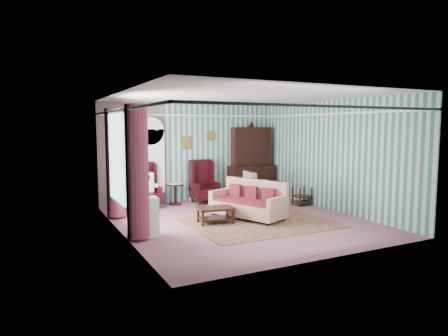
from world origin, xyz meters
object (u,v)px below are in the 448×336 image
seated_woman (145,187)px  floral_armchair (240,191)px  bookcase (150,166)px  round_side_table (175,194)px  nest_table (302,196)px  coffee_table (216,215)px  plant_stand (144,217)px  sofa (248,196)px  dresser_hutch (252,160)px  wingback_right (205,182)px  wingback_left (145,186)px

seated_woman → floral_armchair: size_ratio=1.31×
bookcase → round_side_table: size_ratio=3.73×
round_side_table → seated_woman: bearing=-170.5°
seated_woman → nest_table: (4.07, -1.55, -0.32)m
nest_table → coffee_table: (-3.09, -0.83, -0.08)m
round_side_table → plant_stand: size_ratio=0.75×
seated_woman → sofa: 2.94m
dresser_hutch → plant_stand: size_ratio=2.95×
wingback_right → coffee_table: (-0.77, -2.38, -0.44)m
round_side_table → nest_table: (3.17, -1.70, -0.03)m
wingback_right → seated_woman: bearing=180.0°
wingback_left → bookcase: bearing=57.3°
dresser_hutch → coffee_table: 3.79m
bookcase → round_side_table: 1.07m
wingback_right → nest_table: wingback_right is taller
wingback_right → sofa: size_ratio=0.67×
seated_woman → coffee_table: size_ratio=1.44×
dresser_hutch → seated_woman: size_ratio=2.00×
plant_stand → bookcase: bearing=71.5°
dresser_hutch → plant_stand: (-4.30, -3.02, -0.78)m
plant_stand → seated_woman: bearing=73.8°
wingback_left → floral_armchair: wingback_left is taller
seated_woman → plant_stand: bearing=-106.2°
bookcase → coffee_table: size_ratio=2.73×
dresser_hutch → sofa: (-1.60, -2.52, -0.63)m
wingback_left → dresser_hutch: bearing=4.4°
wingback_left → sofa: wingback_left is taller
nest_table → plant_stand: (-4.87, -1.20, 0.13)m
wingback_right → floral_armchair: (0.64, -0.95, -0.18)m
dresser_hutch → sofa: size_ratio=1.27×
floral_armchair → dresser_hutch: bearing=-34.7°
dresser_hutch → seated_woman: dresser_hutch is taller
seated_woman → plant_stand: 2.87m
seated_woman → dresser_hutch: bearing=4.4°
sofa → bookcase: bearing=8.7°
seated_woman → sofa: seated_woman is taller
round_side_table → wingback_left: bearing=-170.5°
wingback_right → seated_woman: 1.75m
sofa → coffee_table: 1.00m
wingback_left → plant_stand: 2.87m
nest_table → floral_armchair: floral_armchair is taller
nest_table → dresser_hutch: bearing=107.4°
seated_woman → round_side_table: (0.90, 0.15, -0.29)m
round_side_table → floral_armchair: bearing=-36.4°
dresser_hutch → wingback_left: 3.55m
bookcase → coffee_table: bearing=-75.3°
wingback_left → wingback_right: same height
bookcase → coffee_table: bookcase is taller
round_side_table → nest_table: size_ratio=1.11×
wingback_right → coffee_table: bearing=-108.1°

